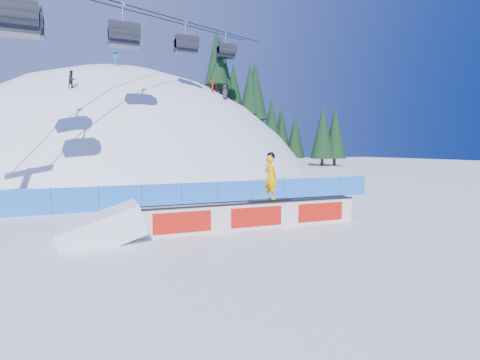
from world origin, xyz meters
name	(u,v)px	position (x,y,z in m)	size (l,w,h in m)	color
ground	(233,220)	(0.00, 0.00, 0.00)	(160.00, 160.00, 0.00)	white
snow_hill	(125,290)	(0.00, 42.00, -18.00)	(64.00, 64.00, 64.00)	white
treeline	(273,109)	(23.69, 40.14, 9.21)	(21.88, 13.30, 21.01)	#332214
safety_fence	(200,194)	(0.00, 4.50, 0.60)	(22.05, 0.05, 1.30)	blue
chairlift	(177,21)	(4.74, 27.49, 16.89)	(40.80, 41.70, 22.00)	#9AA0A8
rail_box	(254,215)	(0.13, -1.71, 0.50)	(8.54, 0.89, 1.02)	silver
snow_ramp	(103,241)	(-5.19, -1.52, 0.00)	(2.56, 1.71, 0.96)	white
snowboarder	(271,177)	(0.83, -1.73, 1.92)	(1.76, 0.71, 1.83)	black
distant_skiers	(152,76)	(2.33, 29.72, 11.21)	(17.76, 9.27, 5.91)	black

